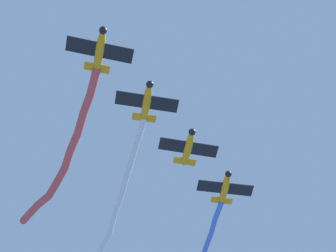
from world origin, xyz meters
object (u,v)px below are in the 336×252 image
object	(u,v)px
airplane_left_wing	(147,102)
airplane_slot	(225,188)
airplane_lead	(100,50)
airplane_right_wing	(188,147)

from	to	relation	value
airplane_left_wing	airplane_slot	xyz separation A→B (m)	(-14.43, 7.83, 0.50)
airplane_slot	airplane_lead	bearing A→B (deg)	-44.70
airplane_slot	airplane_left_wing	bearing A→B (deg)	-44.71
airplane_lead	airplane_right_wing	distance (m)	16.43
airplane_left_wing	airplane_slot	world-z (taller)	airplane_slot
airplane_left_wing	airplane_right_wing	size ratio (longest dim) A/B	1.00
airplane_lead	airplane_left_wing	world-z (taller)	airplane_left_wing
airplane_lead	airplane_slot	xyz separation A→B (m)	(-21.65, 11.74, 0.75)
airplane_right_wing	airplane_lead	bearing A→B (deg)	-47.56
airplane_lead	airplane_slot	world-z (taller)	airplane_slot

